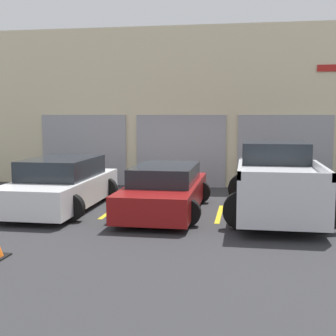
{
  "coord_description": "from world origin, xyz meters",
  "views": [
    {
      "loc": [
        2.05,
        -13.22,
        2.53
      ],
      "look_at": [
        0.0,
        -0.93,
        1.1
      ],
      "focal_mm": 50.0,
      "sensor_mm": 36.0,
      "label": 1
    }
  ],
  "objects": [
    {
      "name": "ground_plane",
      "position": [
        0.0,
        0.0,
        0.0
      ],
      "size": [
        28.0,
        28.0,
        0.0
      ],
      "primitive_type": "plane",
      "color": "#2D2D30"
    },
    {
      "name": "shophouse_building",
      "position": [
        -0.01,
        3.29,
        2.73
      ],
      "size": [
        17.32,
        0.68,
        5.56
      ],
      "color": "beige",
      "rests_on": "ground"
    },
    {
      "name": "pickup_truck",
      "position": [
        2.83,
        -1.19,
        0.86
      ],
      "size": [
        2.53,
        5.0,
        1.79
      ],
      "color": "silver",
      "rests_on": "ground"
    },
    {
      "name": "sedan_white",
      "position": [
        -2.83,
        -1.4,
        0.64
      ],
      "size": [
        2.29,
        4.58,
        1.36
      ],
      "color": "white",
      "rests_on": "ground"
    },
    {
      "name": "sedan_side",
      "position": [
        0.0,
        -1.4,
        0.58
      ],
      "size": [
        2.16,
        4.62,
        1.22
      ],
      "color": "maroon",
      "rests_on": "ground"
    },
    {
      "name": "parking_stripe_far_left",
      "position": [
        -4.25,
        -1.43,
        0.0
      ],
      "size": [
        0.12,
        2.2,
        0.01
      ],
      "primitive_type": "cube",
      "color": "gold",
      "rests_on": "ground"
    },
    {
      "name": "parking_stripe_left",
      "position": [
        -1.42,
        -1.43,
        0.0
      ],
      "size": [
        0.12,
        2.2,
        0.01
      ],
      "primitive_type": "cube",
      "color": "gold",
      "rests_on": "ground"
    },
    {
      "name": "parking_stripe_centre",
      "position": [
        1.42,
        -1.43,
        0.0
      ],
      "size": [
        0.12,
        2.2,
        0.01
      ],
      "primitive_type": "cube",
      "color": "gold",
      "rests_on": "ground"
    },
    {
      "name": "parking_stripe_right",
      "position": [
        4.25,
        -1.43,
        0.0
      ],
      "size": [
        0.12,
        2.2,
        0.01
      ],
      "primitive_type": "cube",
      "color": "gold",
      "rests_on": "ground"
    }
  ]
}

